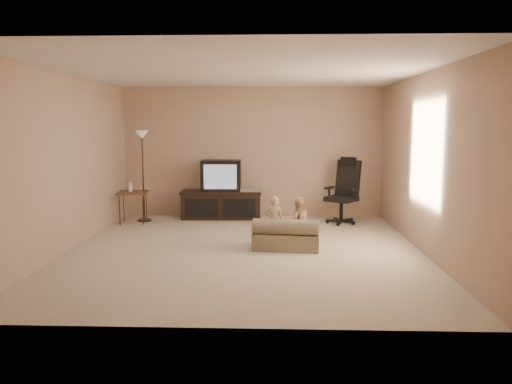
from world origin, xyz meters
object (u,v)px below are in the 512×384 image
side_table (133,193)px  toddler_right (298,222)px  tv_stand (222,194)px  floor_lamp (143,155)px  office_chair (344,200)px  child_sofa (286,237)px  toddler_left (274,221)px

side_table → toddler_right: bearing=-30.9°
tv_stand → floor_lamp: floor_lamp is taller
side_table → office_chair: bearing=1.6°
tv_stand → office_chair: office_chair is taller
toddler_right → child_sofa: bearing=28.1°
tv_stand → floor_lamp: bearing=-167.9°
office_chair → toddler_right: (-0.92, -1.86, -0.06)m
tv_stand → office_chair: bearing=-11.6°
office_chair → floor_lamp: bearing=-144.4°
side_table → floor_lamp: size_ratio=0.46×
tv_stand → side_table: (-1.58, -0.52, 0.09)m
tv_stand → floor_lamp: size_ratio=0.94×
side_table → child_sofa: side_table is taller
floor_lamp → toddler_left: floor_lamp is taller
tv_stand → child_sofa: tv_stand is taller
office_chair → floor_lamp: (-3.68, 0.07, 0.79)m
office_chair → child_sofa: bearing=-82.0°
office_chair → tv_stand: bearing=-153.6°
toddler_left → office_chair: bearing=-110.7°
floor_lamp → toddler_right: floor_lamp is taller
toddler_left → child_sofa: bearing=148.8°
tv_stand → toddler_right: tv_stand is taller
tv_stand → child_sofa: (1.17, -2.40, -0.28)m
office_chair → side_table: 3.84m
side_table → toddler_left: size_ratio=1.03×
floor_lamp → tv_stand: bearing=13.5°
tv_stand → floor_lamp: (-1.42, -0.34, 0.76)m
office_chair → floor_lamp: 3.77m
side_table → child_sofa: size_ratio=0.78×
tv_stand → toddler_left: bearing=-67.2°
child_sofa → toddler_left: size_ratio=1.32×
child_sofa → toddler_right: toddler_right is taller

